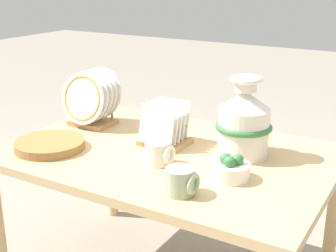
{
  "coord_description": "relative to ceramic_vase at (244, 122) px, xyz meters",
  "views": [
    {
      "loc": [
        0.9,
        -1.53,
        1.35
      ],
      "look_at": [
        0.0,
        0.0,
        0.76
      ],
      "focal_mm": 50.0,
      "sensor_mm": 36.0,
      "label": 1
    }
  ],
  "objects": [
    {
      "name": "display_table",
      "position": [
        -0.28,
        -0.12,
        -0.21
      ],
      "size": [
        1.31,
        0.9,
        0.65
      ],
      "color": "tan",
      "rests_on": "ground_plane"
    },
    {
      "name": "ceramic_vase",
      "position": [
        0.0,
        0.0,
        0.0
      ],
      "size": [
        0.22,
        0.22,
        0.32
      ],
      "color": "white",
      "rests_on": "display_table"
    },
    {
      "name": "dish_rack_round_plates",
      "position": [
        -0.76,
        -0.0,
        -0.02
      ],
      "size": [
        0.24,
        0.2,
        0.26
      ],
      "color": "tan",
      "rests_on": "display_table"
    },
    {
      "name": "dish_rack_square_plates",
      "position": [
        -0.33,
        -0.05,
        -0.08
      ],
      "size": [
        0.2,
        0.18,
        0.18
      ],
      "color": "tan",
      "rests_on": "display_table"
    },
    {
      "name": "wicker_charger_stack",
      "position": [
        -0.71,
        -0.34,
        -0.12
      ],
      "size": [
        0.29,
        0.29,
        0.04
      ],
      "color": "olive",
      "rests_on": "display_table"
    },
    {
      "name": "mug_cream_glaze",
      "position": [
        -0.24,
        -0.25,
        -0.09
      ],
      "size": [
        0.11,
        0.1,
        0.09
      ],
      "color": "silver",
      "rests_on": "display_table"
    },
    {
      "name": "mug_sage_glaze",
      "position": [
        -0.04,
        -0.42,
        -0.09
      ],
      "size": [
        0.11,
        0.1,
        0.09
      ],
      "color": "#9EB28E",
      "rests_on": "display_table"
    },
    {
      "name": "fruit_bowl",
      "position": [
        0.05,
        -0.23,
        -0.1
      ],
      "size": [
        0.14,
        0.14,
        0.09
      ],
      "color": "white",
      "rests_on": "display_table"
    }
  ]
}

